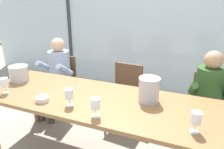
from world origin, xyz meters
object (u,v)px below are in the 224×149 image
Objects in this scene: ice_bucket_primary at (149,89)px; chair_left_of_center at (125,90)px; dining_table at (99,105)px; wine_glass_near_bucket at (95,104)px; wine_glass_by_right_taster at (4,83)px; wine_glass_center_pour at (196,119)px; wine_glass_by_left_taster at (69,95)px; person_pale_blue_shirt at (57,72)px; chair_near_curtain at (62,79)px; chair_center at (208,104)px; person_olive_shirt at (209,95)px; ice_bucket_secondary at (19,73)px; tasting_bowl at (43,99)px.

chair_left_of_center is at bearing 124.18° from ice_bucket_primary.
chair_left_of_center is at bearing 89.84° from dining_table.
wine_glass_near_bucket and wine_glass_by_right_taster have the same top height.
wine_glass_near_bucket is 1.00× the size of wine_glass_center_pour.
dining_table is 15.22× the size of wine_glass_by_left_taster.
dining_table is 1.29m from person_pale_blue_shirt.
chair_left_of_center is (1.11, -0.03, 0.00)m from chair_near_curtain.
person_pale_blue_shirt is at bearing -168.84° from chair_left_of_center.
chair_near_curtain is 0.24m from person_pale_blue_shirt.
chair_center is 0.73× the size of person_olive_shirt.
wine_glass_by_left_taster is (0.94, -0.32, 0.02)m from ice_bucket_secondary.
wine_glass_near_bucket is (1.23, -1.20, 0.38)m from chair_near_curtain.
tasting_bowl is (-0.99, -0.41, -0.11)m from ice_bucket_primary.
wine_glass_center_pour is (0.94, -0.24, 0.19)m from dining_table.
person_olive_shirt is (-0.02, -0.12, 0.17)m from chair_center.
wine_glass_by_left_taster is at bearing -179.76° from wine_glass_center_pour.
wine_glass_by_left_taster is (-1.29, -1.08, 0.38)m from chair_center.
chair_center is 5.03× the size of wine_glass_by_left_taster.
tasting_bowl is at bearing -178.78° from wine_glass_center_pour.
chair_near_curtain is 1.80m from ice_bucket_primary.
person_pale_blue_shirt is (-2.16, -0.12, 0.17)m from chair_center.
wine_glass_near_bucket and wine_glass_center_pour have the same top height.
wine_glass_center_pour is at bearing -30.53° from chair_near_curtain.
ice_bucket_primary is at bearing -141.20° from person_olive_shirt.
wine_glass_by_right_taster is at bearing -83.71° from person_pale_blue_shirt.
person_olive_shirt reaches higher than dining_table.
chair_left_of_center is at bearing 9.76° from person_pale_blue_shirt.
person_pale_blue_shirt is at bearing 154.42° from wine_glass_center_pour.
chair_near_curtain is at bearing 107.36° from person_pale_blue_shirt.
wine_glass_by_right_taster is (-2.10, -1.11, 0.38)m from chair_center.
person_olive_shirt is 2.31m from wine_glass_by_right_taster.
chair_near_curtain and chair_left_of_center have the same top height.
person_pale_blue_shirt is at bearing 131.92° from wine_glass_by_left_taster.
wine_glass_by_right_taster is (-1.95, -0.03, 0.00)m from wine_glass_center_pour.
person_pale_blue_shirt is 1.00× the size of person_olive_shirt.
tasting_bowl is 0.32m from wine_glass_by_left_taster.
person_pale_blue_shirt is 1.14m from tasting_bowl.
chair_center is 3.44× the size of ice_bucket_primary.
dining_table is 15.22× the size of wine_glass_by_right_taster.
person_olive_shirt is 0.86m from ice_bucket_primary.
chair_center is at bearing 18.88° from ice_bucket_secondary.
chair_near_curtain is 1.49m from wine_glass_by_left_taster.
chair_near_curtain is at bearing 155.14° from ice_bucket_primary.
wine_glass_by_right_taster is at bearing -165.50° from dining_table.
tasting_bowl is at bearing -64.28° from chair_near_curtain.
ice_bucket_secondary reaches higher than wine_glass_by_left_taster.
chair_left_of_center is 0.94m from ice_bucket_primary.
wine_glass_by_left_taster reaches higher than chair_left_of_center.
chair_near_curtain is 1.11m from chair_left_of_center.
dining_table is at bearing -85.78° from chair_left_of_center.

